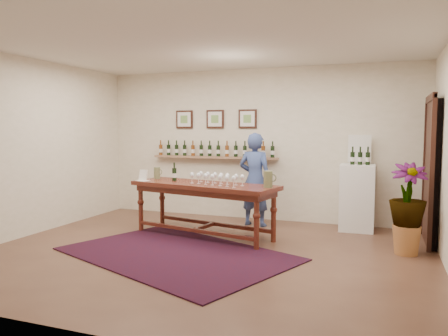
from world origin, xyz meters
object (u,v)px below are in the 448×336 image
(tasting_table, at_px, (204,191))
(potted_plant, at_px, (407,209))
(display_pedestal, at_px, (357,197))
(person, at_px, (255,179))

(tasting_table, distance_m, potted_plant, 2.95)
(tasting_table, height_order, display_pedestal, display_pedestal)
(tasting_table, bearing_deg, display_pedestal, 42.10)
(display_pedestal, height_order, potted_plant, display_pedestal)
(display_pedestal, relative_size, person, 0.68)
(person, bearing_deg, potted_plant, 164.23)
(display_pedestal, xyz_separation_m, potted_plant, (0.72, -1.27, 0.07))
(potted_plant, bearing_deg, person, 157.43)
(display_pedestal, distance_m, person, 1.73)
(tasting_table, distance_m, person, 1.16)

